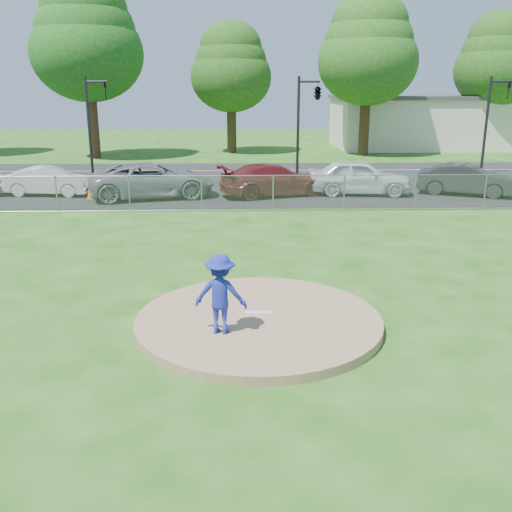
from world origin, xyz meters
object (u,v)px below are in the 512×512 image
Objects in this scene: tree_far_right at (499,59)px; parked_car_charcoal at (466,179)px; tree_center at (231,67)px; parked_car_white at (49,181)px; parked_car_pearl at (359,177)px; traffic_signal_right at (491,117)px; tree_left at (86,38)px; pitcher at (220,294)px; traffic_cone at (91,191)px; traffic_signal_center at (316,94)px; tree_right at (368,49)px; parked_car_darkred at (274,180)px; traffic_signal_left at (92,117)px; commercial_building at (431,121)px; parked_car_gray at (152,180)px.

parked_car_charcoal is at bearing -115.87° from tree_far_right.
tree_far_right is (21.00, 1.00, 0.59)m from tree_center.
parked_car_white is 0.84× the size of parked_car_pearl.
tree_left is at bearing 160.37° from traffic_signal_right.
parked_car_white is at bearing -52.80° from pitcher.
tree_center reaches higher than traffic_cone.
traffic_signal_center is at bearing 32.48° from traffic_cone.
pitcher is 16.89m from traffic_cone.
traffic_signal_center is 1.25× the size of parked_car_charcoal.
tree_far_right is 14.69m from traffic_signal_right.
parked_car_charcoal is (17.84, 0.62, 0.37)m from traffic_cone.
tree_right is 18.01m from parked_car_charcoal.
tree_right is 19.50m from parked_car_darkred.
traffic_signal_right is (10.27, 0.00, -1.25)m from traffic_signal_center.
tree_right is 2.08× the size of traffic_signal_center.
pitcher is 2.26× the size of traffic_cone.
tree_right is 11.60m from traffic_signal_center.
traffic_signal_left is (-28.76, -13.00, -3.70)m from tree_far_right.
parked_car_pearl is 1.10× the size of parked_car_charcoal.
tree_right is at bearing -139.40° from commercial_building.
tree_left is 17.11× the size of traffic_cone.
parked_car_white is at bearing -115.30° from tree_center.
tree_right is at bearing -52.49° from parked_car_gray.
traffic_signal_right reaches higher than commercial_building.
traffic_signal_center reaches higher than parked_car_white.
traffic_signal_right is at bearing -80.81° from parked_car_darkred.
traffic_signal_left is 24.22m from pitcher.
parked_car_white is (-25.56, -22.10, -1.47)m from commercial_building.
traffic_cone is (-6.33, -19.19, -6.09)m from tree_center.
commercial_building is at bearing 143.13° from tree_far_right.
traffic_cone is at bearing 83.45° from parked_car_gray.
parked_car_pearl is at bearing -43.05° from tree_left.
tree_right reaches higher than parked_car_darkred.
tree_far_right is at bearing 7.35° from tree_left.
traffic_signal_left is at bearing -147.13° from commercial_building.
parked_car_white is at bearing -165.61° from traffic_signal_right.
traffic_signal_left is at bearing -61.26° from pitcher.
commercial_building is 9.90× the size of pitcher.
tree_left is at bearing 102.78° from traffic_cone.
commercial_building is 7.00m from tree_far_right.
tree_left is 10.59m from tree_center.
tree_center is at bearing 112.49° from traffic_signal_center.
tree_center is (-17.00, -4.00, 4.31)m from commercial_building.
parked_car_darkred is 4.15m from parked_car_pearl.
traffic_signal_center is at bearing -40.18° from parked_car_darkred.
parked_car_darkred reaches higher than traffic_cone.
commercial_building is 23.27m from parked_car_charcoal.
tree_center is 2.20× the size of parked_car_charcoal.
tree_left reaches higher than pitcher.
tree_right reaches higher than commercial_building.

